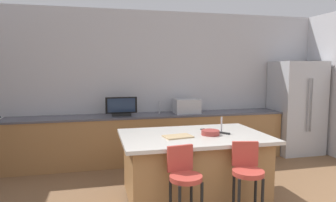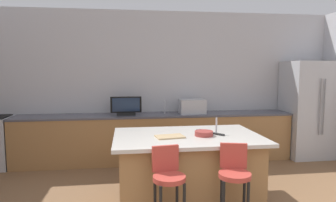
# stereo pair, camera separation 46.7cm
# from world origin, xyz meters

# --- Properties ---
(wall_back) EXTENTS (7.50, 0.12, 2.88)m
(wall_back) POSITION_xyz_m (0.00, 4.19, 1.44)
(wall_back) COLOR #BCBCC1
(wall_back) RESTS_ON ground_plane
(counter_back) EXTENTS (5.19, 0.62, 0.91)m
(counter_back) POSITION_xyz_m (-0.11, 3.81, 0.45)
(counter_back) COLOR #9E7042
(counter_back) RESTS_ON ground_plane
(kitchen_island) EXTENTS (1.88, 1.23, 0.91)m
(kitchen_island) POSITION_xyz_m (0.12, 1.95, 0.46)
(kitchen_island) COLOR black
(kitchen_island) RESTS_ON ground_plane
(refrigerator) EXTENTS (0.94, 0.81, 1.91)m
(refrigerator) POSITION_xyz_m (2.97, 3.72, 0.96)
(refrigerator) COLOR #B7BABF
(refrigerator) RESTS_ON ground_plane
(microwave) EXTENTS (0.48, 0.36, 0.27)m
(microwave) POSITION_xyz_m (0.59, 3.81, 1.04)
(microwave) COLOR #B7BABF
(microwave) RESTS_ON counter_back
(tv_monitor) EXTENTS (0.57, 0.16, 0.34)m
(tv_monitor) POSITION_xyz_m (-0.66, 3.75, 1.06)
(tv_monitor) COLOR black
(tv_monitor) RESTS_ON counter_back
(sink_faucet_back) EXTENTS (0.02, 0.02, 0.24)m
(sink_faucet_back) POSITION_xyz_m (0.08, 3.91, 1.03)
(sink_faucet_back) COLOR #B2B2B7
(sink_faucet_back) RESTS_ON counter_back
(sink_faucet_island) EXTENTS (0.02, 0.02, 0.22)m
(sink_faucet_island) POSITION_xyz_m (0.51, 1.95, 1.02)
(sink_faucet_island) COLOR #B2B2B7
(sink_faucet_island) RESTS_ON kitchen_island
(bar_stool_left) EXTENTS (0.34, 0.36, 0.95)m
(bar_stool_left) POSITION_xyz_m (-0.23, 1.19, 0.57)
(bar_stool_left) COLOR #B23D33
(bar_stool_left) RESTS_ON ground_plane
(bar_stool_right) EXTENTS (0.35, 0.37, 0.96)m
(bar_stool_right) POSITION_xyz_m (0.47, 1.16, 0.57)
(bar_stool_right) COLOR #B23D33
(bar_stool_right) RESTS_ON ground_plane
(fruit_bowl) EXTENTS (0.23, 0.23, 0.06)m
(fruit_bowl) POSITION_xyz_m (0.32, 1.88, 0.94)
(fruit_bowl) COLOR #993833
(fruit_bowl) RESTS_ON kitchen_island
(cell_phone) EXTENTS (0.10, 0.16, 0.01)m
(cell_phone) POSITION_xyz_m (0.36, 2.19, 0.91)
(cell_phone) COLOR black
(cell_phone) RESTS_ON kitchen_island
(tv_remote) EXTENTS (0.14, 0.16, 0.02)m
(tv_remote) POSITION_xyz_m (0.52, 1.91, 0.92)
(tv_remote) COLOR black
(tv_remote) RESTS_ON kitchen_island
(cutting_board) EXTENTS (0.38, 0.28, 0.02)m
(cutting_board) POSITION_xyz_m (-0.12, 1.86, 0.92)
(cutting_board) COLOR tan
(cutting_board) RESTS_ON kitchen_island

